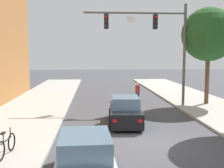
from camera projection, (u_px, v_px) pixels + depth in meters
ground_plane at (141, 140)px, 12.90m from camera, size 120.00×120.00×0.00m
traffic_signal_mast at (156, 35)px, 20.32m from camera, size 7.55×0.38×7.50m
car_lead_black at (125, 111)px, 15.82m from camera, size 2.02×4.32×1.60m
car_following_white at (85, 162)px, 8.43m from camera, size 1.96×4.30×1.60m
pedestrian_crossing_road at (137, 92)px, 22.90m from camera, size 0.36×0.22×1.64m
bicycle_leaning at (6, 145)px, 10.48m from camera, size 0.20×1.77×0.98m
street_tree_second at (209, 35)px, 21.13m from camera, size 4.10×4.10×7.38m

